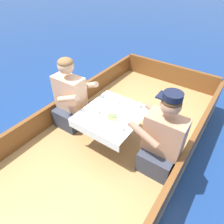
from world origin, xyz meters
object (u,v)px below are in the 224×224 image
Objects in this scene: person_starboard at (162,141)px; coffee_cup_port at (128,122)px; tin_can at (139,105)px; person_port at (71,100)px; sandwich at (112,117)px; coffee_cup_starboard at (90,119)px; coffee_cup_center at (98,102)px.

person_starboard is 0.41m from coffee_cup_port.
person_starboard is 0.55m from tin_can.
sandwich is (0.70, -0.06, 0.09)m from person_port.
coffee_cup_starboard is (-0.37, -0.19, -0.00)m from coffee_cup_port.
sandwich is 1.75× the size of tin_can.
person_port is at bearing 175.05° from sandwich.
sandwich reaches higher than tin_can.
person_port reaches higher than coffee_cup_starboard.
coffee_cup_center is at bearing 168.87° from coffee_cup_port.
coffee_cup_starboard is (-0.18, -0.16, -0.00)m from sandwich.
sandwich is at bearing 6.51° from person_starboard.
person_starboard is (1.29, 0.01, -0.01)m from person_port.
coffee_cup_center is at bearing -150.73° from tin_can.
person_port is at bearing 156.94° from coffee_cup_starboard.
coffee_cup_center is 1.58× the size of tin_can.
sandwich is (-0.59, -0.07, 0.09)m from person_starboard.
tin_can is (-0.45, 0.29, 0.09)m from person_starboard.
person_port is at bearing 177.94° from coffee_cup_port.
coffee_cup_starboard is 0.61m from tin_can.
coffee_cup_center reaches higher than tin_can.
tin_can is at bearing -33.52° from person_starboard.
tin_can is (0.84, 0.30, 0.08)m from person_port.
coffee_cup_port is (0.19, 0.03, -0.00)m from sandwich.
sandwich is at bearing -109.94° from tin_can.
coffee_cup_center is (-0.30, 0.12, 0.00)m from sandwich.
coffee_cup_port is 0.50m from coffee_cup_center.
coffee_cup_center is (-0.49, 0.10, 0.01)m from coffee_cup_port.
person_port is 8.24× the size of sandwich.
person_starboard reaches higher than tin_can.
person_starboard is 8.27× the size of sandwich.
coffee_cup_starboard is at bearing -152.44° from coffee_cup_port.
person_starboard is 0.80m from coffee_cup_starboard.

